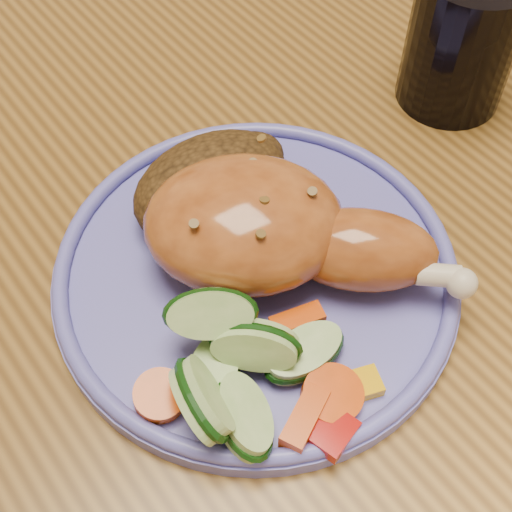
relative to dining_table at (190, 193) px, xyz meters
The scene contains 8 objects.
ground 0.67m from the dining_table, ahead, with size 4.00×4.00×0.00m, color #52371C.
dining_table is the anchor object (origin of this frame).
plate 0.18m from the dining_table, 106.10° to the right, with size 0.25×0.25×0.01m, color #5856B5.
plate_rim 0.18m from the dining_table, 106.10° to the right, with size 0.25×0.25×0.01m, color #5856B5.
chicken_leg 0.19m from the dining_table, 101.48° to the right, with size 0.17×0.19×0.06m.
rice_pilaf 0.15m from the dining_table, 109.75° to the right, with size 0.12×0.08×0.05m.
vegetable_pile 0.25m from the dining_table, 114.44° to the right, with size 0.12×0.13×0.06m.
drinking_glass 0.25m from the dining_table, 29.09° to the right, with size 0.08×0.08×0.10m, color black.
Camera 1 is at (-0.19, -0.34, 1.13)m, focal length 50.00 mm.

